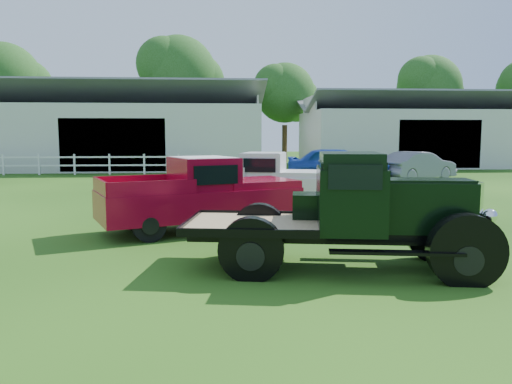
{
  "coord_description": "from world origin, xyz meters",
  "views": [
    {
      "loc": [
        -0.6,
        -9.64,
        2.29
      ],
      "look_at": [
        0.2,
        1.2,
        1.05
      ],
      "focal_mm": 35.0,
      "sensor_mm": 36.0,
      "label": 1
    }
  ],
  "objects_px": {
    "white_pickup": "(261,180)",
    "red_pickup": "(200,193)",
    "vintage_flatbed": "(343,211)",
    "misc_car_grey": "(417,166)",
    "misc_car_blue": "(339,164)"
  },
  "relations": [
    {
      "from": "vintage_flatbed",
      "to": "white_pickup",
      "type": "relative_size",
      "value": 1.09
    },
    {
      "from": "misc_car_blue",
      "to": "misc_car_grey",
      "type": "xyz_separation_m",
      "value": [
        4.12,
        0.32,
        -0.13
      ]
    },
    {
      "from": "vintage_flatbed",
      "to": "red_pickup",
      "type": "height_order",
      "value": "vintage_flatbed"
    },
    {
      "from": "vintage_flatbed",
      "to": "misc_car_blue",
      "type": "height_order",
      "value": "vintage_flatbed"
    },
    {
      "from": "misc_car_blue",
      "to": "misc_car_grey",
      "type": "height_order",
      "value": "misc_car_blue"
    },
    {
      "from": "white_pickup",
      "to": "misc_car_grey",
      "type": "relative_size",
      "value": 1.04
    },
    {
      "from": "red_pickup",
      "to": "misc_car_grey",
      "type": "xyz_separation_m",
      "value": [
        10.47,
        12.52,
        -0.16
      ]
    },
    {
      "from": "red_pickup",
      "to": "misc_car_blue",
      "type": "height_order",
      "value": "red_pickup"
    },
    {
      "from": "vintage_flatbed",
      "to": "misc_car_grey",
      "type": "height_order",
      "value": "vintage_flatbed"
    },
    {
      "from": "red_pickup",
      "to": "misc_car_grey",
      "type": "relative_size",
      "value": 1.11
    },
    {
      "from": "vintage_flatbed",
      "to": "misc_car_blue",
      "type": "relative_size",
      "value": 1.0
    },
    {
      "from": "vintage_flatbed",
      "to": "misc_car_grey",
      "type": "bearing_deg",
      "value": 73.06
    },
    {
      "from": "white_pickup",
      "to": "red_pickup",
      "type": "bearing_deg",
      "value": -99.74
    },
    {
      "from": "white_pickup",
      "to": "misc_car_blue",
      "type": "distance_m",
      "value": 9.38
    },
    {
      "from": "red_pickup",
      "to": "misc_car_blue",
      "type": "distance_m",
      "value": 13.76
    }
  ]
}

